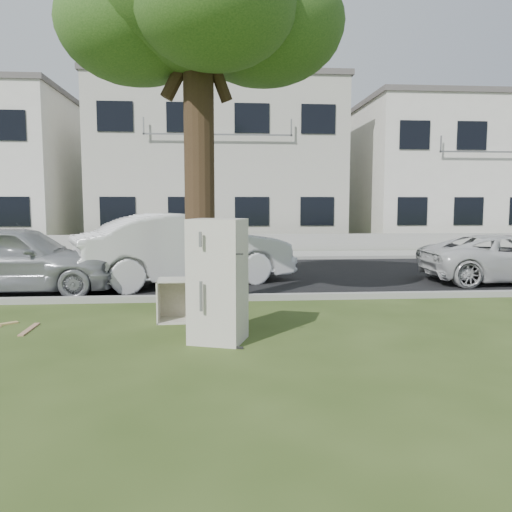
{
  "coord_description": "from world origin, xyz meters",
  "views": [
    {
      "loc": [
        -0.1,
        -7.32,
        1.92
      ],
      "look_at": [
        0.53,
        0.6,
        1.08
      ],
      "focal_mm": 35.0,
      "sensor_mm": 36.0,
      "label": 1
    }
  ],
  "objects": [
    {
      "name": "ground",
      "position": [
        0.0,
        0.0,
        0.0
      ],
      "size": [
        120.0,
        120.0,
        0.0
      ],
      "primitive_type": "plane",
      "color": "#314318"
    },
    {
      "name": "fridge",
      "position": [
        -0.09,
        -0.46,
        0.86
      ],
      "size": [
        0.87,
        0.84,
        1.71
      ],
      "primitive_type": "cube",
      "rotation": [
        0.0,
        0.0,
        -0.32
      ],
      "color": "beige",
      "rests_on": "ground"
    },
    {
      "name": "road",
      "position": [
        0.0,
        6.0,
        0.01
      ],
      "size": [
        120.0,
        7.0,
        0.01
      ],
      "primitive_type": "cube",
      "color": "black",
      "rests_on": "ground"
    },
    {
      "name": "plank_c",
      "position": [
        -2.96,
        0.37,
        0.01
      ],
      "size": [
        0.11,
        0.76,
        0.02
      ],
      "primitive_type": "cube",
      "rotation": [
        0.0,
        0.0,
        1.6
      ],
      "color": "#A37A5A",
      "rests_on": "ground"
    },
    {
      "name": "car_center",
      "position": [
        -0.84,
        4.56,
        0.84
      ],
      "size": [
        5.42,
        3.54,
        1.69
      ],
      "primitive_type": "imported",
      "rotation": [
        0.0,
        0.0,
        1.95
      ],
      "color": "silver",
      "rests_on": "ground"
    },
    {
      "name": "cabinet",
      "position": [
        -0.63,
        0.81,
        0.35
      ],
      "size": [
        0.91,
        0.58,
        0.7
      ],
      "primitive_type": "cube",
      "rotation": [
        0.0,
        0.0,
        0.03
      ],
      "color": "white",
      "rests_on": "ground"
    },
    {
      "name": "kerb_near",
      "position": [
        0.0,
        2.45,
        0.0
      ],
      "size": [
        120.0,
        0.18,
        0.12
      ],
      "primitive_type": "cube",
      "color": "gray",
      "rests_on": "ground"
    },
    {
      "name": "townhouse_center",
      "position": [
        0.0,
        17.5,
        3.72
      ],
      "size": [
        11.22,
        8.16,
        7.44
      ],
      "color": "#B5B1A5",
      "rests_on": "ground"
    },
    {
      "name": "townhouse_right",
      "position": [
        12.0,
        17.5,
        3.42
      ],
      "size": [
        10.2,
        8.16,
        6.84
      ],
      "color": "white",
      "rests_on": "ground"
    },
    {
      "name": "low_wall",
      "position": [
        0.0,
        12.6,
        0.35
      ],
      "size": [
        120.0,
        0.15,
        0.7
      ],
      "primitive_type": "cube",
      "color": "gray",
      "rests_on": "ground"
    },
    {
      "name": "car_left",
      "position": [
        -4.39,
        3.61,
        0.75
      ],
      "size": [
        4.41,
        1.77,
        1.5
      ],
      "primitive_type": "imported",
      "rotation": [
        0.0,
        0.0,
        1.57
      ],
      "color": "#999B9F",
      "rests_on": "ground"
    },
    {
      "name": "sidewalk",
      "position": [
        0.0,
        11.0,
        0.01
      ],
      "size": [
        120.0,
        2.8,
        0.01
      ],
      "primitive_type": "cube",
      "color": "gray",
      "rests_on": "ground"
    },
    {
      "name": "kerb_far",
      "position": [
        0.0,
        9.55,
        0.0
      ],
      "size": [
        120.0,
        0.18,
        0.12
      ],
      "primitive_type": "cube",
      "color": "gray",
      "rests_on": "ground"
    },
    {
      "name": "car_right",
      "position": [
        7.04,
        4.26,
        0.58
      ],
      "size": [
        4.25,
        2.04,
        1.17
      ],
      "primitive_type": "imported",
      "rotation": [
        0.0,
        0.0,
        1.55
      ],
      "color": "silver",
      "rests_on": "ground"
    }
  ]
}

